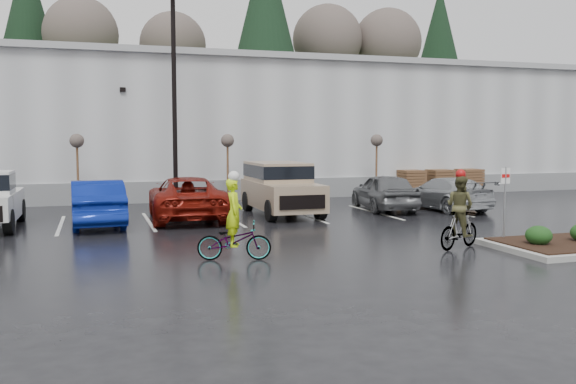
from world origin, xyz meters
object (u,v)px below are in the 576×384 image
object	(u,v)px
fire_lane_sign	(505,195)
pallet_stack_c	(468,181)
suv_tan	(282,189)
cyclist_hivis	(234,232)
sapling_mid	(228,144)
car_red	(187,198)
pallet_stack_a	(411,183)
sapling_east	(377,144)
car_far_silver	(445,194)
sapling_west	(77,145)
car_grey	(384,192)
pallet_stack_b	(439,182)
cyclist_olive	(460,220)
car_blue	(97,203)
lamppost	(174,75)

from	to	relation	value
fire_lane_sign	pallet_stack_c	bearing A→B (deg)	59.28
suv_tan	cyclist_hivis	xyz separation A→B (m)	(-3.75, -8.19, -0.34)
sapling_mid	car_red	distance (m)	5.73
fire_lane_sign	pallet_stack_a	bearing A→B (deg)	71.19
sapling_east	car_far_silver	size ratio (longest dim) A/B	0.67
pallet_stack_c	cyclist_hivis	size ratio (longest dim) A/B	0.61
sapling_west	car_far_silver	world-z (taller)	sapling_west
car_grey	pallet_stack_b	bearing A→B (deg)	-130.21
sapling_mid	car_grey	distance (m)	7.48
cyclist_hivis	sapling_east	bearing A→B (deg)	-23.52
car_far_silver	cyclist_olive	world-z (taller)	cyclist_olive
sapling_mid	pallet_stack_c	size ratio (longest dim) A/B	2.37
sapling_mid	pallet_stack_b	bearing A→B (deg)	4.89
car_blue	lamppost	bearing A→B (deg)	-128.82
pallet_stack_b	cyclist_olive	world-z (taller)	cyclist_olive
fire_lane_sign	car_grey	size ratio (longest dim) A/B	0.48
sapling_west	pallet_stack_b	xyz separation A→B (m)	(18.20, 1.00, -2.05)
lamppost	suv_tan	world-z (taller)	lamppost
lamppost	fire_lane_sign	size ratio (longest dim) A/B	4.19
sapling_east	car_red	bearing A→B (deg)	-154.81
lamppost	sapling_mid	world-z (taller)	lamppost
sapling_mid	sapling_east	world-z (taller)	same
sapling_east	car_blue	bearing A→B (deg)	-157.66
pallet_stack_a	suv_tan	xyz separation A→B (m)	(-8.83, -5.56, 0.35)
pallet_stack_a	cyclist_hivis	world-z (taller)	cyclist_hivis
pallet_stack_a	car_blue	bearing A→B (deg)	-157.75
sapling_mid	car_far_silver	distance (m)	9.87
pallet_stack_b	fire_lane_sign	distance (m)	15.23
suv_tan	car_grey	size ratio (longest dim) A/B	1.12
suv_tan	cyclist_hivis	world-z (taller)	cyclist_hivis
pallet_stack_b	cyclist_olive	distance (m)	16.25
sapling_west	car_red	distance (m)	6.45
fire_lane_sign	cyclist_hivis	distance (m)	7.91
cyclist_olive	lamppost	bearing A→B (deg)	2.91
lamppost	car_red	distance (m)	6.16
sapling_east	pallet_stack_a	size ratio (longest dim) A/B	2.37
sapling_west	fire_lane_sign	world-z (taller)	sapling_west
sapling_west	sapling_east	world-z (taller)	same
sapling_mid	suv_tan	distance (m)	5.00
sapling_east	pallet_stack_b	bearing A→B (deg)	13.39
pallet_stack_a	pallet_stack_c	world-z (taller)	same
cyclist_hivis	cyclist_olive	distance (m)	6.22
sapling_east	sapling_mid	bearing A→B (deg)	180.00
cyclist_hivis	cyclist_olive	world-z (taller)	cyclist_hivis
pallet_stack_c	car_grey	size ratio (longest dim) A/B	0.30
sapling_mid	pallet_stack_a	distance (m)	10.26
sapling_east	fire_lane_sign	world-z (taller)	sapling_east
sapling_mid	car_far_silver	world-z (taller)	sapling_mid
pallet_stack_b	pallet_stack_c	world-z (taller)	same
sapling_west	pallet_stack_a	size ratio (longest dim) A/B	2.37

